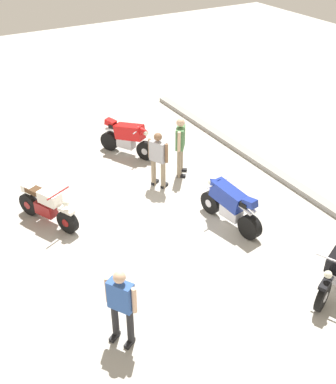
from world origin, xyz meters
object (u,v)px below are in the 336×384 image
object	(u,v)px
motorcycle_red_sportbike	(127,137)
motorcycle_cream_vintage	(47,206)
person_in_gray_shirt	(158,157)
person_in_blue_shirt	(121,303)
person_in_green_shirt	(180,143)
motorcycle_blue_sportbike	(230,204)

from	to	relation	value
motorcycle_red_sportbike	motorcycle_cream_vintage	distance (m)	4.01
person_in_gray_shirt	person_in_blue_shirt	world-z (taller)	person_in_blue_shirt
motorcycle_red_sportbike	person_in_green_shirt	bearing A→B (deg)	-7.25
motorcycle_red_sportbike	person_in_gray_shirt	world-z (taller)	person_in_gray_shirt
person_in_gray_shirt	motorcycle_blue_sportbike	bearing A→B (deg)	-101.52
motorcycle_cream_vintage	person_in_green_shirt	bearing A→B (deg)	69.84
motorcycle_cream_vintage	person_in_blue_shirt	world-z (taller)	person_in_blue_shirt
motorcycle_red_sportbike	person_in_green_shirt	size ratio (longest dim) A/B	1.01
motorcycle_blue_sportbike	person_in_blue_shirt	xyz separation A→B (m)	(1.93, -3.85, 0.35)
motorcycle_red_sportbike	person_in_blue_shirt	size ratio (longest dim) A/B	1.08
person_in_gray_shirt	person_in_blue_shirt	xyz separation A→B (m)	(4.38, -3.21, 0.01)
motorcycle_blue_sportbike	person_in_green_shirt	world-z (taller)	person_in_green_shirt
motorcycle_cream_vintage	person_in_blue_shirt	distance (m)	4.30
motorcycle_red_sportbike	motorcycle_blue_sportbike	distance (m)	4.62
person_in_blue_shirt	motorcycle_cream_vintage	bearing A→B (deg)	-121.81
person_in_green_shirt	person_in_gray_shirt	size ratio (longest dim) A/B	1.07
motorcycle_red_sportbike	person_in_green_shirt	xyz separation A→B (m)	(1.87, 0.77, 0.43)
motorcycle_blue_sportbike	person_in_gray_shirt	xyz separation A→B (m)	(-2.45, -0.64, 0.34)
person_in_blue_shirt	person_in_gray_shirt	bearing A→B (deg)	-158.25
motorcycle_red_sportbike	person_in_blue_shirt	world-z (taller)	person_in_blue_shirt
person_in_green_shirt	person_in_blue_shirt	world-z (taller)	person_in_green_shirt
person_in_green_shirt	person_in_gray_shirt	world-z (taller)	person_in_green_shirt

